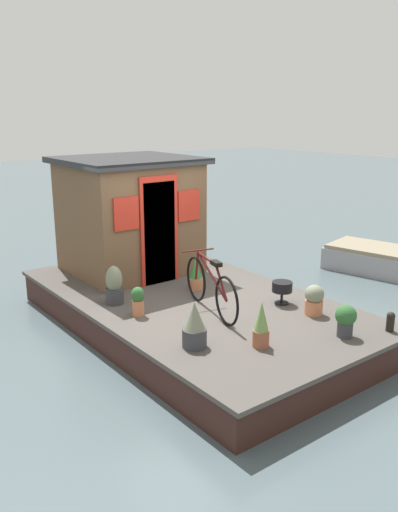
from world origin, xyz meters
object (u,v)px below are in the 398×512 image
object	(u,v)px
dinghy_boat	(390,261)
houseboat_cabin	(130,215)
bicycle	(210,287)
potted_plant_basil	(194,326)
mooring_bollard	(391,321)
potted_plant_mint	(195,275)
charcoal_grill	(282,288)
potted_plant_ivy	(138,301)
potted_plant_fern	(261,326)
potted_plant_thyme	(114,286)
potted_plant_rosemary	(314,300)
potted_plant_succulent	(346,319)

from	to	relation	value
dinghy_boat	houseboat_cabin	bearing A→B (deg)	67.60
houseboat_cabin	bicycle	xyz separation A→B (m)	(-2.51, 0.17, -0.64)
potted_plant_basil	mooring_bollard	xyz separation A→B (m)	(-1.18, -2.33, -0.13)
potted_plant_mint	charcoal_grill	bearing A→B (deg)	-154.14
potted_plant_basil	charcoal_grill	distance (m)	1.99
dinghy_boat	potted_plant_ivy	bearing A→B (deg)	89.35
bicycle	potted_plant_fern	distance (m)	1.31
potted_plant_thyme	charcoal_grill	world-z (taller)	potted_plant_thyme
potted_plant_fern	mooring_bollard	size ratio (longest dim) A/B	2.18
potted_plant_thyme	potted_plant_rosemary	bearing A→B (deg)	-136.27
potted_plant_fern	dinghy_boat	size ratio (longest dim) A/B	0.21
mooring_bollard	potted_plant_thyme	bearing A→B (deg)	37.10
potted_plant_rosemary	dinghy_boat	xyz separation A→B (m)	(1.42, -4.08, -0.47)
potted_plant_succulent	potted_plant_ivy	distance (m)	2.83
potted_plant_basil	potted_plant_mint	xyz separation A→B (m)	(1.72, -1.32, -0.03)
houseboat_cabin	bicycle	size ratio (longest dim) A/B	1.31
mooring_bollard	potted_plant_succulent	bearing A→B (deg)	67.64
potted_plant_thyme	potted_plant_mint	size ratio (longest dim) A/B	1.14
potted_plant_fern	dinghy_boat	world-z (taller)	potted_plant_fern
potted_plant_ivy	potted_plant_mint	bearing A→B (deg)	-72.93
potted_plant_thyme	dinghy_boat	distance (m)	6.17
bicycle	potted_plant_basil	size ratio (longest dim) A/B	2.91
potted_plant_fern	mooring_bollard	distance (m)	1.82
bicycle	potted_plant_rosemary	xyz separation A→B (m)	(-0.97, -1.10, -0.16)
potted_plant_basil	potted_plant_rosemary	size ratio (longest dim) A/B	1.33
potted_plant_fern	potted_plant_ivy	distance (m)	1.92
potted_plant_mint	houseboat_cabin	bearing A→B (deg)	9.25
mooring_bollard	potted_plant_mint	bearing A→B (deg)	19.29
dinghy_boat	potted_plant_fern	bearing A→B (deg)	107.72
houseboat_cabin	bicycle	world-z (taller)	houseboat_cabin
bicycle	potted_plant_ivy	bearing A→B (deg)	60.24
potted_plant_fern	charcoal_grill	world-z (taller)	potted_plant_fern
potted_plant_fern	mooring_bollard	xyz separation A→B (m)	(-0.69, -1.68, -0.13)
dinghy_boat	mooring_bollard	bearing A→B (deg)	122.95
mooring_bollard	dinghy_boat	world-z (taller)	mooring_bollard
potted_plant_mint	potted_plant_succulent	world-z (taller)	potted_plant_mint
potted_plant_thyme	mooring_bollard	distance (m)	3.92
potted_plant_fern	bicycle	bearing A→B (deg)	-10.47
potted_plant_succulent	potted_plant_mint	bearing A→B (deg)	8.59
bicycle	mooring_bollard	world-z (taller)	bicycle
potted_plant_succulent	charcoal_grill	size ratio (longest dim) A/B	1.25
potted_plant_basil	mooring_bollard	world-z (taller)	potted_plant_basil
potted_plant_rosemary	mooring_bollard	xyz separation A→B (m)	(-1.01, -0.34, -0.08)
potted_plant_basil	charcoal_grill	bearing A→B (deg)	-78.12
potted_plant_fern	charcoal_grill	size ratio (longest dim) A/B	1.70
bicycle	potted_plant_ivy	size ratio (longest dim) A/B	4.01
potted_plant_rosemary	mooring_bollard	bearing A→B (deg)	-161.45
potted_plant_basil	potted_plant_ivy	size ratio (longest dim) A/B	1.38
mooring_bollard	potted_plant_rosemary	bearing A→B (deg)	18.55
potted_plant_ivy	potted_plant_succulent	bearing A→B (deg)	-142.42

